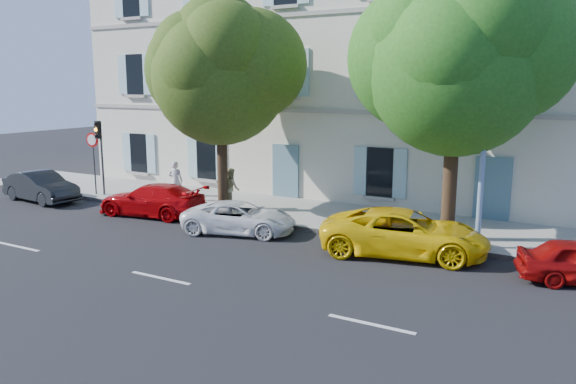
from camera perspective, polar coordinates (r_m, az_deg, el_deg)
The scene contains 15 objects.
ground at distance 18.60m, azimuth -4.51°, elevation -5.10°, with size 90.00×90.00×0.00m, color black.
sidewalk at distance 22.29m, azimuth 1.89°, elevation -2.18°, with size 36.00×4.50×0.15m, color #A09E96.
kerb at distance 20.44m, azimuth -0.94°, elevation -3.36°, with size 36.00×0.16×0.16m, color #9E998E.
building at distance 26.95m, azimuth 7.78°, elevation 12.68°, with size 28.00×7.00×12.00m, color beige.
car_dark_sedan at distance 27.10m, azimuth -23.82°, elevation 0.51°, with size 1.41×4.03×1.33m, color black.
car_red_coupe at distance 22.73m, azimuth -13.65°, elevation -0.77°, with size 1.79×4.40×1.28m, color #B20508.
car_white_coupe at distance 19.61m, azimuth -4.96°, elevation -2.61°, with size 1.82×3.95×1.10m, color white.
car_yellow_supercar at distance 17.37m, azimuth 11.74°, elevation -4.09°, with size 2.30×4.99×1.39m, color yellow.
tree_left at distance 22.15m, azimuth -6.88°, elevation 11.46°, with size 5.22×5.22×8.10m.
tree_right at distance 18.41m, azimuth 16.71°, elevation 12.04°, with size 5.54×5.54×8.54m.
traffic_light at distance 26.59m, azimuth -18.61°, elevation 4.86°, with size 0.29×0.38×3.36m.
road_sign at distance 26.95m, azimuth -19.19°, elevation 4.05°, with size 0.65×0.12×2.82m.
street_lamp at distance 17.53m, azimuth 19.49°, elevation 9.82°, with size 0.32×1.82×8.51m.
pedestrian_a at distance 24.68m, azimuth -11.35°, elevation 1.11°, with size 0.63×0.41×1.72m, color silver.
pedestrian_b at distance 22.86m, azimuth -5.81°, elevation 0.40°, with size 0.80×0.62×1.65m, color tan.
Camera 1 is at (10.03, -14.80, 5.12)m, focal length 35.00 mm.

